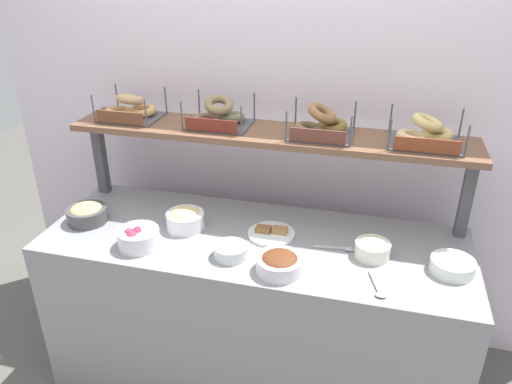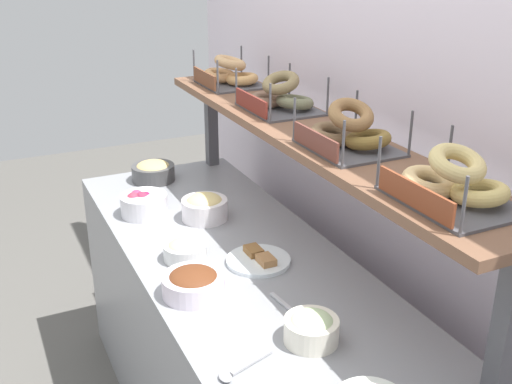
{
  "view_description": "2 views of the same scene",
  "coord_description": "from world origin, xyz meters",
  "px_view_note": "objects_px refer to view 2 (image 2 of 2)",
  "views": [
    {
      "loc": [
        0.5,
        -1.88,
        2.06
      ],
      "look_at": [
        -0.0,
        0.05,
        1.06
      ],
      "focal_mm": 34.6,
      "sensor_mm": 36.0,
      "label": 1
    },
    {
      "loc": [
        1.76,
        -0.76,
        1.88
      ],
      "look_at": [
        -0.03,
        0.09,
        1.07
      ],
      "focal_mm": 43.65,
      "sensor_mm": 36.0,
      "label": 2
    }
  ],
  "objects_px": {
    "bowl_lox_spread": "(185,250)",
    "serving_spoon_near_plate": "(293,312)",
    "bowl_egg_salad": "(205,207)",
    "bowl_scallion_spread": "(311,328)",
    "bagel_basket_sesame": "(230,75)",
    "bagel_basket_plain": "(453,184)",
    "bowl_hummus": "(153,171)",
    "bagel_basket_poppy": "(279,98)",
    "bowl_chocolate_spread": "(193,283)",
    "serving_spoon_by_edge": "(237,370)",
    "bowl_beet_salad": "(143,204)",
    "serving_plate_white": "(259,260)",
    "bagel_basket_cinnamon_raisin": "(349,133)"
  },
  "relations": [
    {
      "from": "bowl_beet_salad",
      "to": "bowl_chocolate_spread",
      "type": "distance_m",
      "value": 0.65
    },
    {
      "from": "bowl_scallion_spread",
      "to": "serving_spoon_near_plate",
      "type": "xyz_separation_m",
      "value": [
        -0.14,
        0.02,
        -0.04
      ]
    },
    {
      "from": "bowl_beet_salad",
      "to": "serving_spoon_near_plate",
      "type": "distance_m",
      "value": 0.9
    },
    {
      "from": "bagel_basket_sesame",
      "to": "bowl_lox_spread",
      "type": "bearing_deg",
      "value": -34.65
    },
    {
      "from": "serving_spoon_near_plate",
      "to": "bagel_basket_poppy",
      "type": "relative_size",
      "value": 0.61
    },
    {
      "from": "bowl_beet_salad",
      "to": "bagel_basket_plain",
      "type": "bearing_deg",
      "value": 21.35
    },
    {
      "from": "bowl_beet_salad",
      "to": "bagel_basket_cinnamon_raisin",
      "type": "xyz_separation_m",
      "value": [
        0.73,
        0.46,
        0.43
      ]
    },
    {
      "from": "bowl_lox_spread",
      "to": "serving_spoon_near_plate",
      "type": "distance_m",
      "value": 0.49
    },
    {
      "from": "bowl_lox_spread",
      "to": "bagel_basket_plain",
      "type": "height_order",
      "value": "bagel_basket_plain"
    },
    {
      "from": "bowl_hummus",
      "to": "serving_spoon_near_plate",
      "type": "relative_size",
      "value": 1.06
    },
    {
      "from": "bowl_scallion_spread",
      "to": "bagel_basket_poppy",
      "type": "distance_m",
      "value": 0.95
    },
    {
      "from": "serving_spoon_by_edge",
      "to": "bagel_basket_plain",
      "type": "relative_size",
      "value": 0.54
    },
    {
      "from": "bowl_egg_salad",
      "to": "bowl_scallion_spread",
      "type": "distance_m",
      "value": 0.87
    },
    {
      "from": "bagel_basket_poppy",
      "to": "bagel_basket_plain",
      "type": "xyz_separation_m",
      "value": [
        0.95,
        -0.02,
        0.0
      ]
    },
    {
      "from": "serving_plate_white",
      "to": "bagel_basket_cinnamon_raisin",
      "type": "bearing_deg",
      "value": 51.45
    },
    {
      "from": "bowl_lox_spread",
      "to": "serving_plate_white",
      "type": "height_order",
      "value": "bowl_lox_spread"
    },
    {
      "from": "serving_spoon_near_plate",
      "to": "bagel_basket_sesame",
      "type": "height_order",
      "value": "bagel_basket_sesame"
    },
    {
      "from": "bowl_beet_salad",
      "to": "bowl_lox_spread",
      "type": "distance_m",
      "value": 0.43
    },
    {
      "from": "bagel_basket_cinnamon_raisin",
      "to": "bagel_basket_plain",
      "type": "distance_m",
      "value": 0.46
    },
    {
      "from": "bowl_beet_salad",
      "to": "bagel_basket_plain",
      "type": "xyz_separation_m",
      "value": [
        1.18,
        0.46,
        0.43
      ]
    },
    {
      "from": "serving_plate_white",
      "to": "bagel_basket_plain",
      "type": "bearing_deg",
      "value": 19.23
    },
    {
      "from": "bagel_basket_cinnamon_raisin",
      "to": "serving_spoon_near_plate",
      "type": "bearing_deg",
      "value": -60.17
    },
    {
      "from": "bagel_basket_plain",
      "to": "bowl_hummus",
      "type": "bearing_deg",
      "value": -168.2
    },
    {
      "from": "bowl_egg_salad",
      "to": "bagel_basket_poppy",
      "type": "height_order",
      "value": "bagel_basket_poppy"
    },
    {
      "from": "bowl_chocolate_spread",
      "to": "serving_spoon_by_edge",
      "type": "xyz_separation_m",
      "value": [
        0.4,
        -0.03,
        -0.03
      ]
    },
    {
      "from": "serving_spoon_near_plate",
      "to": "serving_spoon_by_edge",
      "type": "height_order",
      "value": "same"
    },
    {
      "from": "bowl_scallion_spread",
      "to": "bagel_basket_plain",
      "type": "distance_m",
      "value": 0.54
    },
    {
      "from": "bowl_lox_spread",
      "to": "serving_spoon_near_plate",
      "type": "relative_size",
      "value": 0.82
    },
    {
      "from": "bowl_egg_salad",
      "to": "bagel_basket_sesame",
      "type": "relative_size",
      "value": 0.61
    },
    {
      "from": "bowl_chocolate_spread",
      "to": "bagel_basket_cinnamon_raisin",
      "type": "bearing_deg",
      "value": 81.03
    },
    {
      "from": "bagel_basket_plain",
      "to": "bowl_egg_salad",
      "type": "bearing_deg",
      "value": -166.1
    },
    {
      "from": "serving_plate_white",
      "to": "serving_spoon_near_plate",
      "type": "distance_m",
      "value": 0.33
    },
    {
      "from": "bowl_chocolate_spread",
      "to": "serving_spoon_near_plate",
      "type": "distance_m",
      "value": 0.32
    },
    {
      "from": "bowl_hummus",
      "to": "serving_plate_white",
      "type": "xyz_separation_m",
      "value": [
        0.9,
        0.1,
        -0.03
      ]
    },
    {
      "from": "serving_spoon_by_edge",
      "to": "bagel_basket_plain",
      "type": "distance_m",
      "value": 0.71
    },
    {
      "from": "bowl_egg_salad",
      "to": "serving_spoon_by_edge",
      "type": "height_order",
      "value": "bowl_egg_salad"
    },
    {
      "from": "bowl_hummus",
      "to": "bagel_basket_cinnamon_raisin",
      "type": "xyz_separation_m",
      "value": [
        1.07,
        0.32,
        0.43
      ]
    },
    {
      "from": "serving_spoon_by_edge",
      "to": "bagel_basket_sesame",
      "type": "height_order",
      "value": "bagel_basket_sesame"
    },
    {
      "from": "bowl_egg_salad",
      "to": "bagel_basket_sesame",
      "type": "height_order",
      "value": "bagel_basket_sesame"
    },
    {
      "from": "bowl_egg_salad",
      "to": "bowl_beet_salad",
      "type": "height_order",
      "value": "bowl_egg_salad"
    },
    {
      "from": "bowl_beet_salad",
      "to": "bagel_basket_sesame",
      "type": "xyz_separation_m",
      "value": [
        -0.23,
        0.48,
        0.43
      ]
    },
    {
      "from": "bowl_chocolate_spread",
      "to": "bowl_egg_salad",
      "type": "bearing_deg",
      "value": 155.48
    },
    {
      "from": "bowl_scallion_spread",
      "to": "bowl_hummus",
      "type": "relative_size",
      "value": 0.79
    },
    {
      "from": "bagel_basket_poppy",
      "to": "bagel_basket_plain",
      "type": "bearing_deg",
      "value": -1.18
    },
    {
      "from": "bowl_egg_salad",
      "to": "bowl_chocolate_spread",
      "type": "xyz_separation_m",
      "value": [
        0.51,
        -0.23,
        -0.01
      ]
    },
    {
      "from": "bowl_scallion_spread",
      "to": "bagel_basket_poppy",
      "type": "relative_size",
      "value": 0.51
    },
    {
      "from": "serving_plate_white",
      "to": "bagel_basket_plain",
      "type": "height_order",
      "value": "bagel_basket_plain"
    },
    {
      "from": "bowl_hummus",
      "to": "serving_spoon_by_edge",
      "type": "relative_size",
      "value": 1.13
    },
    {
      "from": "bowl_hummus",
      "to": "bowl_lox_spread",
      "type": "bearing_deg",
      "value": -8.74
    },
    {
      "from": "bowl_egg_salad",
      "to": "bowl_beet_salad",
      "type": "bearing_deg",
      "value": -124.98
    }
  ]
}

